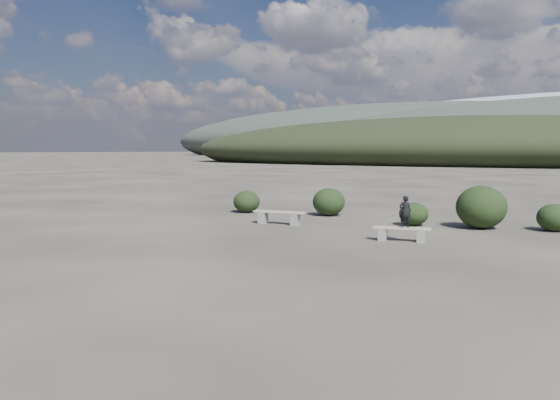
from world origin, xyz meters
The scene contains 9 objects.
ground centered at (0.00, 0.00, 0.00)m, with size 1200.00×1200.00×0.00m, color #29251F.
bench_left centered at (-2.14, 5.72, 0.28)m, with size 1.87×0.74×0.46m.
bench_right centered at (2.77, 4.68, 0.24)m, with size 1.64×0.79×0.40m.
seated_person centered at (2.85, 4.70, 0.86)m, with size 0.33×0.22×0.91m, color black.
shrub_a centered at (-5.27, 7.96, 0.45)m, with size 1.11×1.11×0.91m, color black.
shrub_b centered at (-1.91, 8.91, 0.55)m, with size 1.28×1.28×1.10m, color black.
shrub_c centered at (1.89, 8.04, 0.40)m, with size 1.00×1.00×0.80m, color black.
shrub_d centered at (3.99, 8.60, 0.71)m, with size 1.63×1.63×1.42m, color black.
shrub_e centered at (6.08, 9.24, 0.44)m, with size 1.05×1.05×0.88m, color black.
Camera 1 is at (8.46, -9.96, 2.59)m, focal length 35.00 mm.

